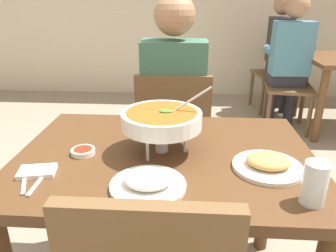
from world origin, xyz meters
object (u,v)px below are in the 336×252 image
(sauce_dish, at_px, (83,151))
(chair_bg_left, at_px, (289,78))
(rice_plate, at_px, (148,182))
(diner_main, at_px, (174,96))
(chair_diner_main, at_px, (174,135))
(curry_bowl, at_px, (162,120))
(chair_bg_middle, at_px, (283,68))
(dining_table_main, at_px, (166,180))
(patron_bg_middle, at_px, (282,47))
(appetizer_plate, at_px, (268,164))
(patron_bg_left, at_px, (289,56))
(drink_glass, at_px, (314,185))

(sauce_dish, height_order, chair_bg_left, chair_bg_left)
(rice_plate, height_order, chair_bg_left, chair_bg_left)
(diner_main, bearing_deg, chair_diner_main, -90.00)
(curry_bowl, xyz_separation_m, chair_bg_left, (1.11, 2.16, -0.36))
(chair_bg_middle, bearing_deg, dining_table_main, -113.54)
(chair_diner_main, xyz_separation_m, diner_main, (0.00, 0.03, 0.24))
(curry_bowl, distance_m, sauce_dish, 0.32)
(rice_plate, distance_m, patron_bg_middle, 3.15)
(appetizer_plate, bearing_deg, sauce_dish, 174.03)
(rice_plate, distance_m, patron_bg_left, 2.61)
(sauce_dish, bearing_deg, diner_main, 67.43)
(chair_diner_main, xyz_separation_m, patron_bg_left, (1.06, 1.45, 0.24))
(diner_main, relative_size, rice_plate, 5.46)
(chair_diner_main, distance_m, diner_main, 0.24)
(chair_diner_main, xyz_separation_m, rice_plate, (-0.04, -0.93, 0.25))
(sauce_dish, distance_m, chair_bg_left, 2.63)
(dining_table_main, bearing_deg, patron_bg_middle, 67.20)
(sauce_dish, distance_m, drink_glass, 0.80)
(rice_plate, height_order, patron_bg_left, patron_bg_left)
(curry_bowl, distance_m, patron_bg_middle, 2.90)
(sauce_dish, bearing_deg, chair_diner_main, 66.51)
(drink_glass, distance_m, patron_bg_left, 2.50)
(chair_bg_left, bearing_deg, curry_bowl, -117.27)
(rice_plate, xyz_separation_m, appetizer_plate, (0.40, 0.14, 0.00))
(chair_bg_left, height_order, chair_bg_middle, same)
(dining_table_main, relative_size, diner_main, 0.86)
(appetizer_plate, distance_m, sauce_dish, 0.68)
(curry_bowl, distance_m, rice_plate, 0.28)
(rice_plate, bearing_deg, diner_main, 87.77)
(dining_table_main, height_order, rice_plate, rice_plate)
(drink_glass, relative_size, chair_bg_left, 0.14)
(diner_main, relative_size, appetizer_plate, 5.46)
(dining_table_main, bearing_deg, sauce_dish, -174.88)
(rice_plate, xyz_separation_m, chair_bg_middle, (1.21, 2.94, -0.25))
(rice_plate, bearing_deg, chair_bg_middle, 67.57)
(chair_diner_main, distance_m, patron_bg_middle, 2.30)
(dining_table_main, xyz_separation_m, drink_glass, (0.45, -0.29, 0.18))
(curry_bowl, height_order, appetizer_plate, curry_bowl)
(curry_bowl, bearing_deg, chair_bg_left, 62.73)
(diner_main, height_order, patron_bg_left, same)
(appetizer_plate, bearing_deg, rice_plate, -160.27)
(diner_main, bearing_deg, dining_table_main, -90.00)
(chair_bg_middle, distance_m, patron_bg_left, 0.63)
(chair_diner_main, height_order, appetizer_plate, chair_diner_main)
(dining_table_main, height_order, sauce_dish, sauce_dish)
(chair_bg_left, xyz_separation_m, patron_bg_middle, (0.03, 0.51, 0.24))
(chair_diner_main, bearing_deg, chair_bg_middle, 59.69)
(chair_bg_left, distance_m, patron_bg_middle, 0.56)
(diner_main, height_order, chair_bg_left, diner_main)
(dining_table_main, distance_m, patron_bg_left, 2.38)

